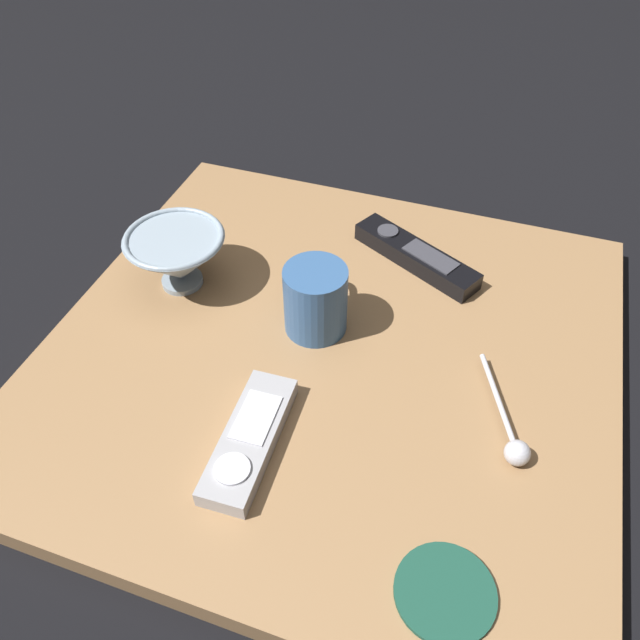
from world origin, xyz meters
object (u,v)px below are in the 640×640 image
teaspoon (513,442)px  drink_coaster (445,592)px  coffee_mug (316,299)px  tv_remote_near (416,255)px  cereal_bowl (178,257)px  tv_remote_far (249,439)px

teaspoon → drink_coaster: (0.17, -0.04, -0.01)m
coffee_mug → teaspoon: size_ratio=0.79×
tv_remote_near → coffee_mug: bearing=-29.8°
coffee_mug → teaspoon: bearing=67.3°
cereal_bowl → teaspoon: 0.47m
coffee_mug → drink_coaster: 0.35m
tv_remote_near → tv_remote_far: size_ratio=1.16×
coffee_mug → drink_coaster: bearing=38.1°
drink_coaster → tv_remote_far: bearing=-111.1°
coffee_mug → tv_remote_far: coffee_mug is taller
coffee_mug → tv_remote_near: (-0.16, 0.09, -0.03)m
tv_remote_near → drink_coaster: (0.44, 0.13, -0.01)m
tv_remote_far → drink_coaster: bearing=68.9°
drink_coaster → tv_remote_near: bearing=-163.9°
teaspoon → tv_remote_near: 0.31m
cereal_bowl → tv_remote_near: bearing=116.4°
teaspoon → tv_remote_near: same height
tv_remote_far → teaspoon: bearing=107.7°
cereal_bowl → coffee_mug: (0.02, 0.20, 0.00)m
coffee_mug → tv_remote_far: bearing=-2.2°
cereal_bowl → tv_remote_near: (-0.14, 0.29, -0.03)m
drink_coaster → teaspoon: bearing=167.6°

